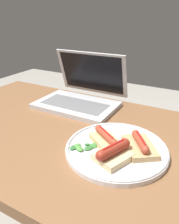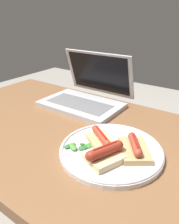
% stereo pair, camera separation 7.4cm
% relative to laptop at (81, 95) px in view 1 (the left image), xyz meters
% --- Properties ---
extents(desk, '(1.20, 0.67, 0.77)m').
position_rel_laptop_xyz_m(desk, '(0.10, -0.21, -0.12)').
color(desk, brown).
rests_on(desk, ground_plane).
extents(laptop, '(0.33, 0.28, 0.21)m').
position_rel_laptop_xyz_m(laptop, '(0.00, 0.00, 0.00)').
color(laptop, '#B7B7BC').
rests_on(laptop, desk).
extents(plate, '(0.29, 0.29, 0.02)m').
position_rel_laptop_xyz_m(plate, '(0.27, -0.26, -0.03)').
color(plate, silver).
rests_on(plate, desk).
extents(sausage_toast_left, '(0.12, 0.11, 0.04)m').
position_rel_laptop_xyz_m(sausage_toast_left, '(0.24, -0.25, -0.01)').
color(sausage_toast_left, tan).
rests_on(sausage_toast_left, plate).
extents(sausage_toast_middle, '(0.13, 0.14, 0.04)m').
position_rel_laptop_xyz_m(sausage_toast_middle, '(0.33, -0.24, -0.01)').
color(sausage_toast_middle, tan).
rests_on(sausage_toast_middle, plate).
extents(sausage_toast_right, '(0.10, 0.11, 0.05)m').
position_rel_laptop_xyz_m(sausage_toast_right, '(0.29, -0.31, -0.01)').
color(sausage_toast_right, '#D6B784').
rests_on(sausage_toast_right, plate).
extents(salad_pile, '(0.07, 0.07, 0.01)m').
position_rel_laptop_xyz_m(salad_pile, '(0.19, -0.31, -0.02)').
color(salad_pile, '#387A33').
rests_on(salad_pile, plate).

